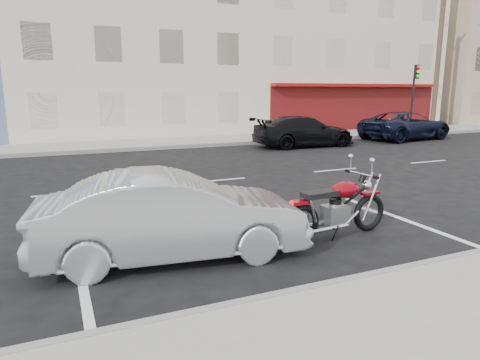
% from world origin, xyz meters
% --- Properties ---
extents(ground, '(120.00, 120.00, 0.00)m').
position_xyz_m(ground, '(0.00, 0.00, 0.00)').
color(ground, black).
rests_on(ground, ground).
extents(sidewalk_far, '(80.00, 3.40, 0.15)m').
position_xyz_m(sidewalk_far, '(-5.00, 8.70, 0.07)').
color(sidewalk_far, gray).
rests_on(sidewalk_far, ground).
extents(curb_near, '(80.00, 0.12, 0.16)m').
position_xyz_m(curb_near, '(-5.00, -7.00, 0.08)').
color(curb_near, gray).
rests_on(curb_near, ground).
extents(curb_far, '(80.00, 0.12, 0.16)m').
position_xyz_m(curb_far, '(-5.00, 7.00, 0.08)').
color(curb_far, gray).
rests_on(curb_far, ground).
extents(bldg_cream, '(12.00, 12.00, 11.50)m').
position_xyz_m(bldg_cream, '(-2.00, 16.30, 5.75)').
color(bldg_cream, beige).
rests_on(bldg_cream, ground).
extents(bldg_corner, '(14.00, 12.00, 12.50)m').
position_xyz_m(bldg_corner, '(11.00, 16.30, 6.25)').
color(bldg_corner, beige).
rests_on(bldg_corner, ground).
extents(bldg_far_east, '(12.00, 12.00, 11.00)m').
position_xyz_m(bldg_far_east, '(26.00, 16.30, 5.50)').
color(bldg_far_east, tan).
rests_on(bldg_far_east, ground).
extents(utility_pole, '(1.80, 0.30, 9.00)m').
position_xyz_m(utility_pole, '(15.50, 8.60, 4.74)').
color(utility_pole, '#422D1E').
rests_on(utility_pole, sidewalk_far).
extents(traffic_light, '(0.26, 0.30, 3.80)m').
position_xyz_m(traffic_light, '(13.50, 8.33, 2.56)').
color(traffic_light, black).
rests_on(traffic_light, sidewalk_far).
extents(fire_hydrant, '(0.20, 0.20, 0.72)m').
position_xyz_m(fire_hydrant, '(12.00, 8.50, 0.53)').
color(fire_hydrant, beige).
rests_on(fire_hydrant, sidewalk_far).
extents(motorcycle, '(2.18, 0.72, 1.09)m').
position_xyz_m(motorcycle, '(-1.08, -5.23, 0.50)').
color(motorcycle, black).
rests_on(motorcycle, ground).
extents(sedan_silver, '(4.13, 1.89, 1.31)m').
position_xyz_m(sedan_silver, '(-4.65, -5.05, 0.66)').
color(sedan_silver, '#9D9FA4').
rests_on(sedan_silver, ground).
extents(suv_far, '(5.40, 3.03, 1.43)m').
position_xyz_m(suv_far, '(10.54, 5.77, 0.71)').
color(suv_far, black).
rests_on(suv_far, ground).
extents(car_far, '(4.75, 2.01, 1.37)m').
position_xyz_m(car_far, '(4.18, 5.43, 0.68)').
color(car_far, black).
rests_on(car_far, ground).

